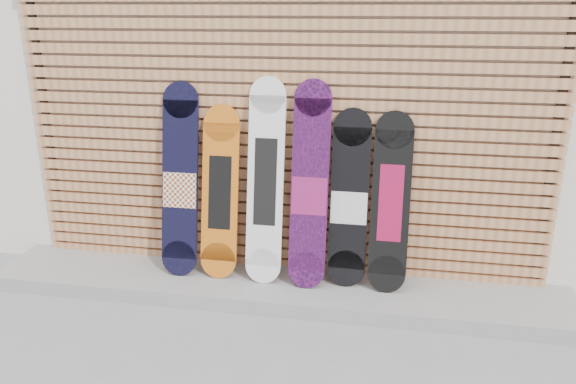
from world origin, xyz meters
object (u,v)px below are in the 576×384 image
(snowboard_0, at_px, (180,182))
(snowboard_1, at_px, (220,193))
(snowboard_4, at_px, (349,200))
(snowboard_5, at_px, (391,203))
(snowboard_2, at_px, (265,182))
(snowboard_3, at_px, (310,187))

(snowboard_0, height_order, snowboard_1, snowboard_0)
(snowboard_4, bearing_deg, snowboard_5, -3.78)
(snowboard_2, height_order, snowboard_5, snowboard_2)
(snowboard_1, xyz_separation_m, snowboard_3, (0.72, -0.02, 0.10))
(snowboard_1, xyz_separation_m, snowboard_2, (0.37, -0.01, 0.11))
(snowboard_3, xyz_separation_m, snowboard_4, (0.30, 0.04, -0.10))
(snowboard_2, bearing_deg, snowboard_1, 178.54)
(snowboard_1, height_order, snowboard_3, snowboard_3)
(snowboard_2, relative_size, snowboard_4, 1.16)
(snowboard_1, relative_size, snowboard_3, 0.86)
(snowboard_2, bearing_deg, snowboard_5, 0.47)
(snowboard_1, relative_size, snowboard_4, 1.00)
(snowboard_0, xyz_separation_m, snowboard_2, (0.70, 0.00, 0.04))
(snowboard_3, bearing_deg, snowboard_4, 8.02)
(snowboard_2, relative_size, snowboard_3, 1.01)
(snowboard_4, bearing_deg, snowboard_3, -171.98)
(snowboard_0, xyz_separation_m, snowboard_3, (1.04, -0.01, 0.02))
(snowboard_0, distance_m, snowboard_1, 0.33)
(snowboard_0, relative_size, snowboard_1, 1.13)
(snowboard_3, distance_m, snowboard_4, 0.32)
(snowboard_0, relative_size, snowboard_4, 1.12)
(snowboard_1, relative_size, snowboard_2, 0.86)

